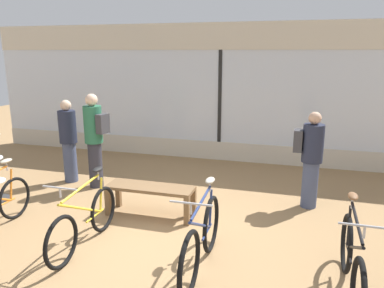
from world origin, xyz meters
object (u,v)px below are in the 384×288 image
object	(u,v)px
bicycle_right	(202,239)
customer_by_window	(95,138)
customer_near_rack	(311,157)
customer_mid_floor	(68,140)
bicycle_left	(85,221)
display_bench	(150,192)
bicycle_far_right	(352,262)

from	to	relation	value
bicycle_right	customer_by_window	xyz separation A→B (m)	(-2.68, 2.21, 0.58)
customer_near_rack	customer_mid_floor	size ratio (longest dim) A/B	0.98
bicycle_left	bicycle_right	bearing A→B (deg)	-4.01
bicycle_right	customer_near_rack	world-z (taller)	customer_near_rack
customer_near_rack	bicycle_right	bearing A→B (deg)	-117.97
customer_by_window	customer_mid_floor	bearing A→B (deg)	168.46
display_bench	customer_near_rack	bearing A→B (deg)	23.64
bicycle_right	bicycle_far_right	bearing A→B (deg)	-0.47
bicycle_right	customer_near_rack	distance (m)	2.69
customer_by_window	customer_mid_floor	world-z (taller)	customer_by_window
bicycle_right	customer_near_rack	size ratio (longest dim) A/B	1.07
customer_by_window	customer_mid_floor	distance (m)	0.69
customer_by_window	customer_mid_floor	xyz separation A→B (m)	(-0.67, 0.14, -0.11)
bicycle_far_right	customer_near_rack	size ratio (longest dim) A/B	1.05
display_bench	customer_mid_floor	world-z (taller)	customer_mid_floor
bicycle_right	customer_mid_floor	xyz separation A→B (m)	(-3.34, 2.35, 0.46)
bicycle_left	bicycle_right	xyz separation A→B (m)	(1.64, -0.11, 0.03)
bicycle_far_right	customer_mid_floor	xyz separation A→B (m)	(-5.00, 2.36, 0.48)
bicycle_far_right	customer_mid_floor	bearing A→B (deg)	154.72
customer_mid_floor	bicycle_right	bearing A→B (deg)	-35.05
bicycle_right	customer_by_window	size ratio (longest dim) A/B	0.96
display_bench	customer_by_window	size ratio (longest dim) A/B	0.78
bicycle_right	customer_mid_floor	distance (m)	4.11
display_bench	customer_by_window	distance (m)	1.86
bicycle_far_right	customer_by_window	world-z (taller)	customer_by_window
customer_near_rack	customer_mid_floor	world-z (taller)	customer_mid_floor
bicycle_left	customer_by_window	bearing A→B (deg)	116.32
bicycle_far_right	customer_near_rack	distance (m)	2.44
bicycle_left	bicycle_far_right	bearing A→B (deg)	-2.23
display_bench	bicycle_left	bearing A→B (deg)	-111.72
bicycle_far_right	customer_near_rack	xyz separation A→B (m)	(-0.41, 2.35, 0.49)
bicycle_far_right	customer_by_window	distance (m)	4.90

